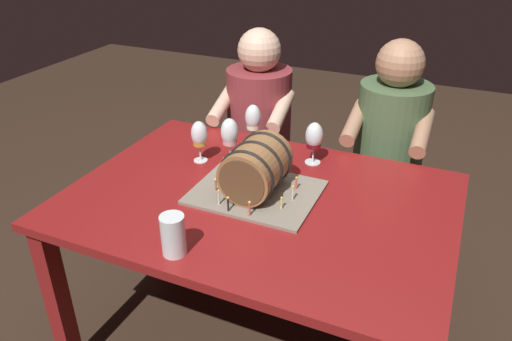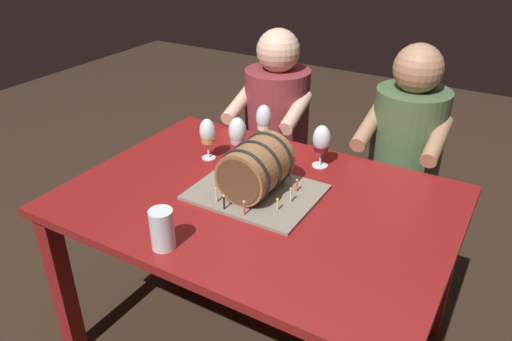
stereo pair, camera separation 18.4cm
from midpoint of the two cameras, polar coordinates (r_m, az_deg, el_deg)
ground_plane at (r=2.34m, az=-2.06°, el=-18.80°), size 8.00×8.00×0.00m
dining_table at (r=1.92m, az=-2.39°, el=-5.60°), size 1.43×1.02×0.74m
barrel_cake at (r=1.84m, az=-2.86°, el=-0.15°), size 0.46×0.37×0.22m
wine_glass_white at (r=2.20m, az=-2.74°, el=5.88°), size 0.07×0.07×0.20m
wine_glass_rose at (r=2.09m, az=-5.59°, el=4.17°), size 0.08×0.08×0.19m
wine_glass_amber at (r=2.10m, az=-9.07°, el=3.93°), size 0.07×0.07×0.18m
wine_glass_red at (r=2.06m, az=4.20°, el=3.75°), size 0.07×0.07×0.18m
beer_pint at (r=1.59m, az=-12.85°, el=-7.52°), size 0.08×0.08×0.14m
person_seated_left at (r=2.71m, az=-1.61°, el=2.94°), size 0.41×0.50×1.18m
person_seated_right at (r=2.52m, az=12.71°, el=0.20°), size 0.38×0.46×1.20m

